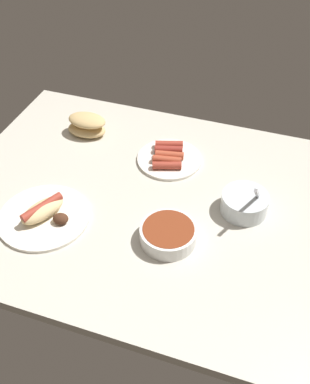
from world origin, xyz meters
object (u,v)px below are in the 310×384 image
bowl_coleslaw (245,202)px  plate_hotdog_assembled (44,214)px  plate_sausages (168,157)px  bread_stack (87,125)px  bowl_chili (168,234)px

bowl_coleslaw → plate_hotdog_assembled: 56.60cm
bowl_coleslaw → plate_hotdog_assembled: size_ratio=0.58×
plate_sausages → plate_hotdog_assembled: bearing=-124.8°
bread_stack → plate_hotdog_assembled: (5.74, -40.96, -1.94)cm
plate_sausages → bread_stack: size_ratio=1.49×
plate_hotdog_assembled → plate_sausages: bearing=55.2°
plate_sausages → bowl_coleslaw: bowl_coleslaw is taller
plate_sausages → bread_stack: (-30.79, 4.96, 2.43)cm
bread_stack → plate_sausages: bearing=-9.2°
bowl_coleslaw → bread_stack: bowl_coleslaw is taller
plate_sausages → bowl_chili: (10.33, -32.44, 1.33)cm
plate_sausages → bowl_chili: 34.07cm
plate_sausages → bowl_coleslaw: size_ratio=1.37×
bowl_chili → bread_stack: 55.59cm
bowl_chili → plate_sausages: bearing=107.7°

